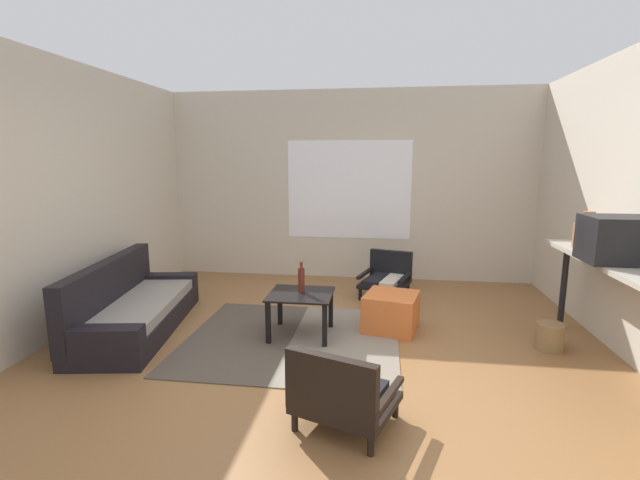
% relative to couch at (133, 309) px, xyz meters
% --- Properties ---
extents(ground_plane, '(7.80, 7.80, 0.00)m').
position_rel_couch_xyz_m(ground_plane, '(2.01, -0.60, -0.22)').
color(ground_plane, olive).
extents(far_wall_with_window, '(5.60, 0.13, 2.70)m').
position_rel_couch_xyz_m(far_wall_with_window, '(2.01, 2.46, 1.13)').
color(far_wall_with_window, beige).
rests_on(far_wall_with_window, ground).
extents(side_wall_left, '(0.12, 6.60, 2.70)m').
position_rel_couch_xyz_m(side_wall_left, '(-0.65, -0.30, 1.13)').
color(side_wall_left, beige).
rests_on(side_wall_left, ground).
extents(area_rug, '(2.03, 1.89, 0.01)m').
position_rel_couch_xyz_m(area_rug, '(1.66, -0.02, -0.22)').
color(area_rug, '#4C4238').
rests_on(area_rug, ground).
extents(couch, '(1.01, 2.00, 0.73)m').
position_rel_couch_xyz_m(couch, '(0.00, 0.00, 0.00)').
color(couch, black).
rests_on(couch, ground).
extents(coffee_table, '(0.62, 0.57, 0.43)m').
position_rel_couch_xyz_m(coffee_table, '(1.72, 0.09, 0.13)').
color(coffee_table, black).
rests_on(coffee_table, ground).
extents(armchair_by_window, '(0.71, 0.73, 0.55)m').
position_rel_couch_xyz_m(armchair_by_window, '(2.57, 1.56, 0.03)').
color(armchair_by_window, black).
rests_on(armchair_by_window, ground).
extents(armchair_striped_foreground, '(0.75, 0.71, 0.57)m').
position_rel_couch_xyz_m(armchair_striped_foreground, '(2.26, -1.41, 0.02)').
color(armchair_striped_foreground, black).
rests_on(armchair_striped_foreground, ground).
extents(ottoman_orange, '(0.61, 0.61, 0.38)m').
position_rel_couch_xyz_m(ottoman_orange, '(2.61, 0.37, -0.03)').
color(ottoman_orange, '#D1662D').
rests_on(ottoman_orange, ground).
extents(console_shelf, '(0.40, 1.82, 0.92)m').
position_rel_couch_xyz_m(console_shelf, '(4.36, -0.16, 0.59)').
color(console_shelf, '#B2AD9E').
rests_on(console_shelf, ground).
extents(crt_television, '(0.53, 0.40, 0.37)m').
position_rel_couch_xyz_m(crt_television, '(4.36, -0.28, 0.88)').
color(crt_television, black).
rests_on(crt_television, console_shelf).
extents(clay_vase, '(0.23, 0.23, 0.34)m').
position_rel_couch_xyz_m(clay_vase, '(4.36, 0.31, 0.82)').
color(clay_vase, '#935B38').
rests_on(clay_vase, console_shelf).
extents(glass_bottle, '(0.06, 0.06, 0.31)m').
position_rel_couch_xyz_m(glass_bottle, '(1.72, 0.14, 0.34)').
color(glass_bottle, '#5B2319').
rests_on(glass_bottle, coffee_table).
extents(wicker_basket, '(0.24, 0.24, 0.25)m').
position_rel_couch_xyz_m(wicker_basket, '(4.04, 0.08, -0.10)').
color(wicker_basket, olive).
rests_on(wicker_basket, ground).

